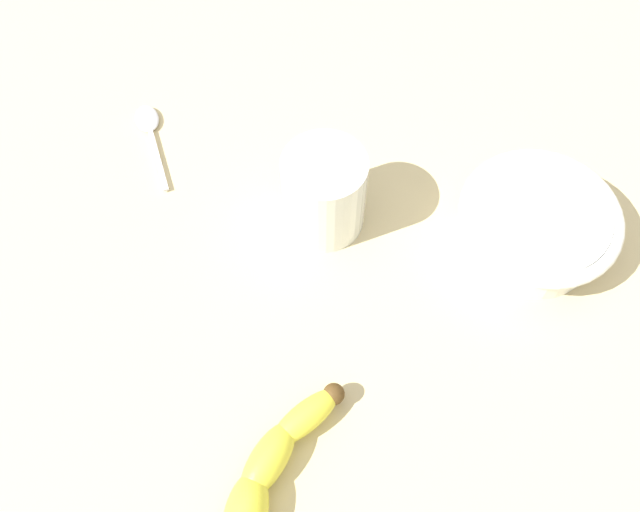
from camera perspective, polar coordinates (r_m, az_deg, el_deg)
wooden_tabletop at (r=59.12cm, az=-6.43°, el=-7.86°), size 120.00×120.00×3.00cm
smoothie_glass at (r=59.72cm, az=0.35°, el=5.30°), size 7.49×7.49×8.53cm
ceramic_bowl at (r=62.31cm, az=18.01°, el=2.60°), size 14.28×14.28×4.98cm
teaspoon at (r=71.67cm, az=-14.46°, el=10.90°), size 9.67×8.10×0.80cm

